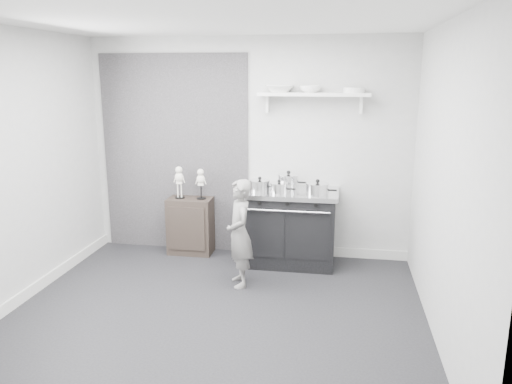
# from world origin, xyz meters

# --- Properties ---
(ground) EXTENTS (4.00, 4.00, 0.00)m
(ground) POSITION_xyz_m (0.00, 0.00, 0.00)
(ground) COLOR black
(ground) RESTS_ON ground
(room_shell) EXTENTS (4.02, 3.62, 2.71)m
(room_shell) POSITION_xyz_m (-0.09, 0.15, 1.64)
(room_shell) COLOR beige
(room_shell) RESTS_ON ground
(wall_shelf) EXTENTS (1.30, 0.26, 0.24)m
(wall_shelf) POSITION_xyz_m (0.80, 1.68, 2.01)
(wall_shelf) COLOR white
(wall_shelf) RESTS_ON room_shell
(stove) EXTENTS (1.13, 0.70, 0.91)m
(stove) POSITION_xyz_m (0.57, 1.48, 0.46)
(stove) COLOR black
(stove) RESTS_ON ground
(side_cabinet) EXTENTS (0.56, 0.32, 0.72)m
(side_cabinet) POSITION_xyz_m (-0.72, 1.61, 0.36)
(side_cabinet) COLOR black
(side_cabinet) RESTS_ON ground
(child) EXTENTS (0.42, 0.50, 1.17)m
(child) POSITION_xyz_m (0.10, 0.73, 0.59)
(child) COLOR slate
(child) RESTS_ON ground
(pot_front_left) EXTENTS (0.32, 0.24, 0.18)m
(pot_front_left) POSITION_xyz_m (0.22, 1.36, 0.98)
(pot_front_left) COLOR silver
(pot_front_left) RESTS_ON stove
(pot_back_left) EXTENTS (0.35, 0.26, 0.22)m
(pot_back_left) POSITION_xyz_m (0.53, 1.57, 0.99)
(pot_back_left) COLOR silver
(pot_back_left) RESTS_ON stove
(pot_front_right) EXTENTS (0.35, 0.27, 0.19)m
(pot_front_right) POSITION_xyz_m (0.89, 1.30, 0.98)
(pot_front_right) COLOR silver
(pot_front_right) RESTS_ON stove
(pot_front_center) EXTENTS (0.29, 0.21, 0.16)m
(pot_front_center) POSITION_xyz_m (0.45, 1.30, 0.97)
(pot_front_center) COLOR silver
(pot_front_center) RESTS_ON stove
(skeleton_full) EXTENTS (0.13, 0.08, 0.47)m
(skeleton_full) POSITION_xyz_m (-0.85, 1.61, 0.96)
(skeleton_full) COLOR white
(skeleton_full) RESTS_ON side_cabinet
(skeleton_torso) EXTENTS (0.12, 0.08, 0.44)m
(skeleton_torso) POSITION_xyz_m (-0.57, 1.61, 0.94)
(skeleton_torso) COLOR white
(skeleton_torso) RESTS_ON side_cabinet
(bowl_large) EXTENTS (0.34, 0.34, 0.08)m
(bowl_large) POSITION_xyz_m (0.40, 1.67, 2.08)
(bowl_large) COLOR white
(bowl_large) RESTS_ON wall_shelf
(bowl_small) EXTENTS (0.25, 0.25, 0.08)m
(bowl_small) POSITION_xyz_m (0.76, 1.67, 2.08)
(bowl_small) COLOR white
(bowl_small) RESTS_ON wall_shelf
(plate_stack) EXTENTS (0.25, 0.25, 0.06)m
(plate_stack) POSITION_xyz_m (1.26, 1.67, 2.07)
(plate_stack) COLOR silver
(plate_stack) RESTS_ON wall_shelf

